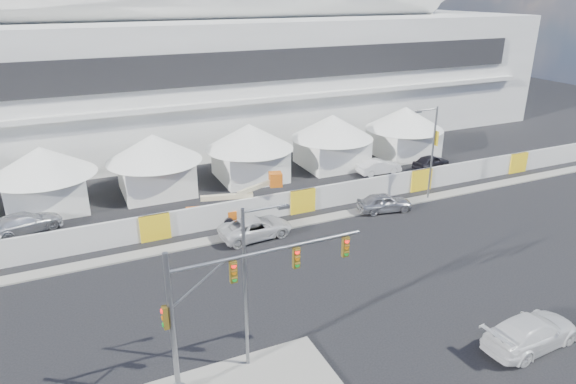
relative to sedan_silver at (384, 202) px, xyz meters
name	(u,v)px	position (x,y,z in m)	size (l,w,h in m)	color
ground	(319,328)	(-12.28, -11.83, -0.77)	(160.00, 160.00, 0.00)	black
far_curb	(451,193)	(7.72, 0.67, -0.71)	(80.00, 1.20, 0.12)	gray
stadium	(226,57)	(-3.57, 29.67, 8.68)	(80.00, 24.80, 21.98)	silver
tent_row	(204,153)	(-11.78, 12.17, 2.37)	(53.40, 8.40, 5.40)	white
hoarding_fence	(302,201)	(-6.28, 2.67, 0.23)	(70.00, 0.25, 2.00)	silver
scaffold_tower	(486,72)	(33.72, 24.17, 5.23)	(4.40, 4.40, 12.00)	#595B60
sedan_silver	(384,202)	(0.00, 0.00, 0.00)	(4.55, 1.83, 1.55)	#A4A5A9
pickup_curb	(256,228)	(-11.42, -0.04, -0.01)	(5.50, 2.53, 1.53)	silver
pickup_near	(531,332)	(-3.02, -17.58, 0.05)	(5.70, 2.32, 1.65)	white
lot_car_a	(379,167)	(4.83, 7.97, -0.04)	(4.44, 1.55, 1.46)	silver
lot_car_b	(431,162)	(10.57, 7.08, -0.05)	(4.26, 1.71, 1.45)	black
lot_car_c	(24,223)	(-27.04, 7.90, 0.01)	(5.39, 2.19, 1.57)	silver
traffic_mast	(217,309)	(-18.40, -13.67, 3.40)	(9.49, 0.70, 7.24)	gray
streetlight_median	(250,278)	(-16.63, -13.02, 4.13)	(2.29, 0.23, 8.28)	slate
streetlight_curb	(431,147)	(4.88, 0.67, 4.00)	(2.43, 0.55, 8.21)	slate
boom_lift	(220,209)	(-13.00, 3.67, 0.26)	(7.81, 2.57, 3.86)	orange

